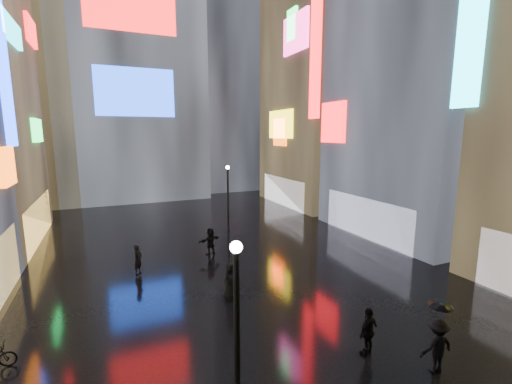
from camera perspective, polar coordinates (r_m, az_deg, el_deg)
ground at (r=24.42m, az=-7.63°, el=-8.71°), size 140.00×140.00×0.00m
building_right_mid at (r=30.37m, az=26.78°, el=22.64°), size 10.28×13.70×30.00m
building_right_far at (r=39.74m, az=11.37°, el=18.62°), size 10.28×12.00×28.00m
tower_main at (r=48.29m, az=-20.85°, el=25.11°), size 16.00×14.20×42.00m
tower_flank_right at (r=51.53m, az=-6.38°, el=20.05°), size 12.00×12.00×34.00m
tower_flank_left at (r=45.31m, az=-34.55°, el=14.78°), size 10.00×10.00×26.00m
lamp_near at (r=9.00m, az=-3.20°, el=-21.95°), size 0.30×0.30×5.20m
lamp_far at (r=27.46m, az=-4.69°, el=-0.26°), size 0.30×0.30×5.20m
pedestrian_2 at (r=13.46m, az=27.91°, el=-21.68°), size 1.24×0.80×1.81m
pedestrian_3 at (r=13.45m, az=18.21°, el=-21.16°), size 1.11×0.73×1.75m
pedestrian_4 at (r=16.53m, az=-4.24°, el=-14.54°), size 1.03×0.87×1.78m
pedestrian_5 at (r=22.36m, az=-7.60°, el=-8.12°), size 1.68×1.05×1.73m
pedestrian_6 at (r=20.28m, az=-19.07°, el=-10.58°), size 0.68×0.72×1.65m
umbrella_1 at (r=12.88m, az=28.36°, el=-16.93°), size 0.77×0.77×0.66m
umbrella_2 at (r=16.04m, az=-4.30°, el=-10.26°), size 1.30×1.30×0.84m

